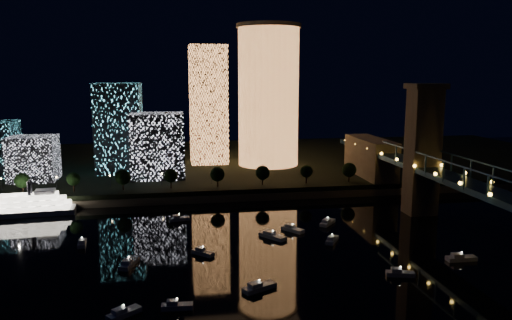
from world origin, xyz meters
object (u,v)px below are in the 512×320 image
Objects in this scene: tower_rectangular at (208,105)px; riverboat at (10,207)px; tower_cylindrical at (268,95)px; truss_bridge at (498,202)px.

riverboat is (-81.50, -77.36, -33.39)m from tower_rectangular.
truss_bridge is at bearing -72.27° from tower_cylindrical.
tower_cylindrical reaches higher than tower_rectangular.
riverboat is at bearing -149.86° from tower_cylindrical.
tower_rectangular is at bearing 43.51° from riverboat.
tower_rectangular is 0.24× the size of truss_bridge.
tower_rectangular reaches higher than riverboat.
tower_cylindrical is 1.60× the size of riverboat.
riverboat is at bearing -136.49° from tower_rectangular.
riverboat is (-155.56, 68.79, -12.70)m from truss_bridge.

